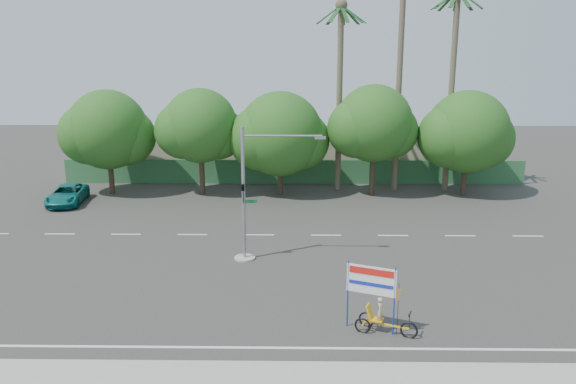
{
  "coord_description": "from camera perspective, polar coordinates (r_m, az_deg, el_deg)",
  "views": [
    {
      "loc": [
        0.19,
        -23.88,
        10.59
      ],
      "look_at": [
        -0.22,
        4.6,
        3.5
      ],
      "focal_mm": 35.0,
      "sensor_mm": 36.0,
      "label": 1
    }
  ],
  "objects": [
    {
      "name": "palm_short",
      "position": [
        43.54,
        5.29,
        11.65
      ],
      "size": [
        3.73,
        3.79,
        14.45
      ],
      "color": "#70604C",
      "rests_on": "ground"
    },
    {
      "name": "building_right",
      "position": [
        51.25,
        9.6,
        3.91
      ],
      "size": [
        14.0,
        8.0,
        3.6
      ],
      "primitive_type": "cube",
      "color": "#B7AA91",
      "rests_on": "ground"
    },
    {
      "name": "tree_left",
      "position": [
        42.86,
        -8.96,
        6.39
      ],
      "size": [
        6.66,
        5.6,
        8.07
      ],
      "color": "#473828",
      "rests_on": "ground"
    },
    {
      "name": "sidewalk_near",
      "position": [
        19.47,
        0.14,
        -18.76
      ],
      "size": [
        50.0,
        2.4,
        0.12
      ],
      "primitive_type": "cube",
      "color": "gray",
      "rests_on": "ground"
    },
    {
      "name": "palm_mid",
      "position": [
        44.97,
        16.41,
        11.91
      ],
      "size": [
        3.73,
        3.79,
        15.45
      ],
      "color": "#70604C",
      "rests_on": "ground"
    },
    {
      "name": "palm_tall",
      "position": [
        44.08,
        11.35,
        13.55
      ],
      "size": [
        3.73,
        3.79,
        17.45
      ],
      "color": "#70604C",
      "rests_on": "ground"
    },
    {
      "name": "building_left",
      "position": [
        51.63,
        -10.6,
        4.16
      ],
      "size": [
        12.0,
        8.0,
        4.0
      ],
      "primitive_type": "cube",
      "color": "#B7AA91",
      "rests_on": "ground"
    },
    {
      "name": "tree_far_right",
      "position": [
        44.18,
        17.69,
        5.59
      ],
      "size": [
        7.38,
        6.2,
        7.94
      ],
      "color": "#473828",
      "rests_on": "ground"
    },
    {
      "name": "traffic_signal",
      "position": [
        29.0,
        -3.93,
        -1.4
      ],
      "size": [
        4.72,
        1.1,
        7.0
      ],
      "color": "gray",
      "rests_on": "ground"
    },
    {
      "name": "tree_center",
      "position": [
        42.34,
        -0.87,
        5.66
      ],
      "size": [
        7.62,
        6.4,
        7.85
      ],
      "color": "#473828",
      "rests_on": "ground"
    },
    {
      "name": "pickup_truck",
      "position": [
        43.34,
        -21.52,
        -0.25
      ],
      "size": [
        2.74,
        5.0,
        1.33
      ],
      "primitive_type": "imported",
      "rotation": [
        0.0,
        0.0,
        0.12
      ],
      "color": "#0F6E6B",
      "rests_on": "ground"
    },
    {
      "name": "ground",
      "position": [
        26.12,
        0.34,
        -9.94
      ],
      "size": [
        120.0,
        120.0,
        0.0
      ],
      "primitive_type": "plane",
      "color": "#33302D",
      "rests_on": "ground"
    },
    {
      "name": "fence",
      "position": [
        46.38,
        0.57,
        2.05
      ],
      "size": [
        38.0,
        0.08,
        2.0
      ],
      "primitive_type": "cube",
      "color": "#336B3D",
      "rests_on": "ground"
    },
    {
      "name": "tree_far_left",
      "position": [
        44.62,
        -17.89,
        5.8
      ],
      "size": [
        7.14,
        6.0,
        7.96
      ],
      "color": "#473828",
      "rests_on": "ground"
    },
    {
      "name": "trike_billboard",
      "position": [
        22.35,
        9.06,
        -11.26
      ],
      "size": [
        2.67,
        1.3,
        2.8
      ],
      "rotation": [
        0.0,
        0.0,
        -0.39
      ],
      "color": "black",
      "rests_on": "ground"
    },
    {
      "name": "tree_right",
      "position": [
        42.61,
        8.65,
        6.61
      ],
      "size": [
        6.9,
        5.8,
        8.36
      ],
      "color": "#473828",
      "rests_on": "ground"
    }
  ]
}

